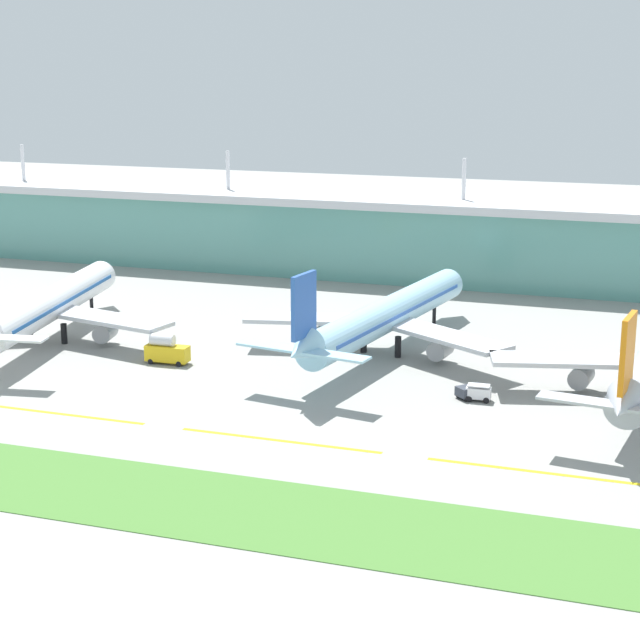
% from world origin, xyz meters
% --- Properties ---
extents(ground_plane, '(600.00, 600.00, 0.00)m').
position_xyz_m(ground_plane, '(0.00, 0.00, 0.00)').
color(ground_plane, gray).
extents(terminal_building, '(288.00, 34.00, 27.53)m').
position_xyz_m(terminal_building, '(-0.00, 106.32, 9.46)').
color(terminal_building, '#5B9E93').
rests_on(terminal_building, ground).
extents(airliner_near, '(48.13, 59.77, 18.90)m').
position_xyz_m(airliner_near, '(-59.38, 28.42, 6.44)').
color(airliner_near, white).
rests_on(airliner_near, ground).
extents(airliner_middle, '(48.11, 65.50, 18.90)m').
position_xyz_m(airliner_middle, '(-1.04, 39.86, 6.45)').
color(airliner_middle, '#9ED1EA').
rests_on(airliner_middle, ground).
extents(taxiway_stripe_mid_west, '(28.00, 0.70, 0.04)m').
position_xyz_m(taxiway_stripe_mid_west, '(-37.00, -5.37, 0.02)').
color(taxiway_stripe_mid_west, yellow).
rests_on(taxiway_stripe_mid_west, ground).
extents(taxiway_stripe_centre, '(28.00, 0.70, 0.04)m').
position_xyz_m(taxiway_stripe_centre, '(-3.00, -5.37, 0.02)').
color(taxiway_stripe_centre, yellow).
rests_on(taxiway_stripe_centre, ground).
extents(taxiway_stripe_mid_east, '(28.00, 0.70, 0.04)m').
position_xyz_m(taxiway_stripe_mid_east, '(31.00, -5.37, 0.02)').
color(taxiway_stripe_mid_east, yellow).
rests_on(taxiway_stripe_mid_east, ground).
extents(grass_verge, '(300.00, 18.00, 0.10)m').
position_xyz_m(grass_verge, '(0.00, -27.15, 0.05)').
color(grass_verge, '#477A33').
rests_on(grass_verge, ground).
extents(pushback_tug, '(4.75, 4.86, 1.85)m').
position_xyz_m(pushback_tug, '(17.61, 20.36, 1.10)').
color(pushback_tug, '#333842').
rests_on(pushback_tug, ground).
extents(baggage_cart, '(3.69, 2.15, 2.48)m').
position_xyz_m(baggage_cart, '(18.85, 19.33, 1.26)').
color(baggage_cart, silver).
rests_on(baggage_cart, ground).
extents(fuel_truck, '(7.29, 2.90, 4.95)m').
position_xyz_m(fuel_truck, '(-33.37, 22.18, 2.26)').
color(fuel_truck, gold).
rests_on(fuel_truck, ground).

